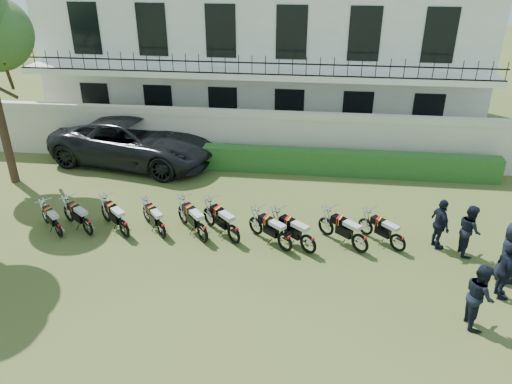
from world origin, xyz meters
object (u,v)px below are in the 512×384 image
Objects in this scene: motorcycle_0 at (58,226)px; motorcycle_9 at (398,239)px; motorcycle_3 at (161,226)px; motorcycle_8 at (360,239)px; officer_4 at (469,230)px; motorcycle_2 at (124,225)px; suv at (135,141)px; officer_3 at (509,252)px; motorcycle_6 at (285,238)px; officer_2 at (505,272)px; motorcycle_1 at (87,223)px; officer_5 at (440,224)px; officer_1 at (479,295)px; motorcycle_4 at (202,228)px; motorcycle_7 at (308,240)px; motorcycle_5 at (234,230)px.

motorcycle_0 is 0.94× the size of motorcycle_9.
motorcycle_8 is at bearing -41.08° from motorcycle_3.
motorcycle_0 is 0.81× the size of officer_4.
suv reaches higher than motorcycle_2.
motorcycle_8 is 0.86× the size of officer_3.
motorcycle_9 is 11.71m from suv.
officer_3 reaches higher than motorcycle_6.
motorcycle_0 is 0.19× the size of suv.
suv reaches higher than officer_2.
officer_5 is (11.01, 0.62, 0.36)m from motorcycle_1.
motorcycle_2 is 0.86× the size of officer_1.
motorcycle_4 reaches higher than motorcycle_7.
officer_1 is at bearing -66.58° from motorcycle_1.
officer_1 reaches higher than motorcycle_6.
motorcycle_3 is at bearing 135.92° from motorcycle_4.
motorcycle_0 is 0.81× the size of motorcycle_4.
officer_5 reaches higher than officer_4.
motorcycle_3 is 0.89× the size of motorcycle_4.
officer_4 is (0.59, 3.24, -0.06)m from officer_1.
motorcycle_7 is 4.93m from officer_1.
motorcycle_6 reaches higher than motorcycle_0.
suv is (-9.04, 5.95, 0.47)m from motorcycle_8.
motorcycle_5 is at bearing -45.38° from motorcycle_2.
officer_4 reaches higher than motorcycle_4.
motorcycle_6 is at bearing -44.51° from motorcycle_3.
officer_5 is (-1.54, 1.47, -0.07)m from officer_3.
officer_1 is 3.29m from officer_4.
officer_2 reaches higher than motorcycle_3.
officer_5 reaches higher than motorcycle_0.
motorcycle_0 is 0.91× the size of motorcycle_3.
motorcycle_9 is at bearing 92.75° from officer_5.
officer_5 reaches higher than motorcycle_7.
motorcycle_9 is at bearing 23.66° from officer_1.
motorcycle_0 is 0.73× the size of officer_3.
motorcycle_3 is at bearing 78.21° from officer_5.
suv is at bearing 75.92° from motorcycle_3.
motorcycle_0 is 13.16m from officer_2.
motorcycle_3 is (2.40, 0.13, -0.02)m from motorcycle_1.
officer_4 is (4.76, 0.63, 0.31)m from motorcycle_7.
motorcycle_2 is at bearing 146.44° from motorcycle_3.
motorcycle_3 is at bearing 69.44° from officer_1.
motorcycle_0 is at bearing 92.39° from officer_3.
motorcycle_1 is 3.75m from motorcycle_4.
officer_2 is at bearing -110.65° from suv.
motorcycle_5 is 7.87m from officer_3.
officer_2 reaches higher than motorcycle_5.
motorcycle_0 is 4.63m from motorcycle_4.
officer_4 is (9.42, 0.28, 0.36)m from motorcycle_3.
officer_4 is at bearing -43.36° from motorcycle_7.
officer_1 is (1.47, -3.05, 0.40)m from motorcycle_9.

